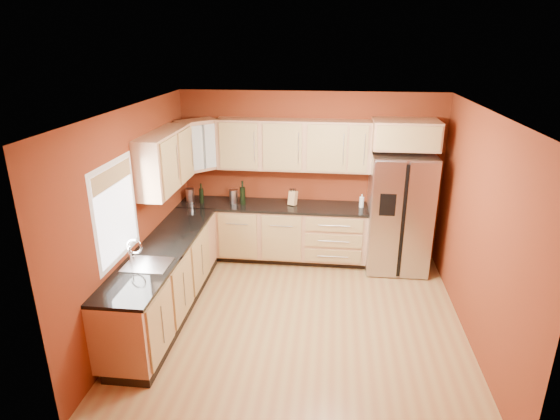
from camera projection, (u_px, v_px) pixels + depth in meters
The scene contains 23 objects.
floor at pixel (299, 320), 5.87m from camera, with size 4.00×4.00×0.00m, color #9D6A3C.
ceiling at pixel (303, 110), 4.97m from camera, with size 4.00×4.00×0.00m, color silver.
wall_back at pixel (310, 176), 7.29m from camera, with size 4.00×0.04×2.60m, color maroon.
wall_front at pixel (282, 321), 3.56m from camera, with size 4.00×0.04×2.60m, color maroon.
wall_left at pixel (135, 217), 5.64m from camera, with size 0.04×4.00×2.60m, color maroon.
wall_right at pixel (480, 231), 5.21m from camera, with size 0.04×4.00×2.60m, color maroon.
base_cabinets_back at pixel (273, 233), 7.36m from camera, with size 2.90×0.60×0.88m, color #AD7A54.
base_cabinets_left at pixel (165, 281), 5.90m from camera, with size 0.60×2.80×0.88m, color #AD7A54.
countertop_back at pixel (273, 206), 7.20m from camera, with size 2.90×0.62×0.04m, color black.
countertop_left at pixel (163, 248), 5.74m from camera, with size 0.62×2.80×0.04m, color black.
upper_cabinets_back at pixel (293, 145), 6.98m from camera, with size 2.30×0.33×0.75m, color #AD7A54.
upper_cabinets_left at pixel (165, 160), 6.11m from camera, with size 0.33×1.35×0.75m, color #AD7A54.
corner_upper_cabinet at pixel (198, 145), 6.98m from camera, with size 0.62×0.33×0.75m, color #AD7A54.
over_fridge_cabinet at pixel (405, 134), 6.60m from camera, with size 0.92×0.60×0.40m, color #AD7A54.
refrigerator at pixel (399, 213), 6.93m from camera, with size 0.90×0.75×1.78m, color #B8B8BD.
window at pixel (116, 212), 5.08m from camera, with size 0.03×0.90×1.00m, color white.
sink_faucet at pixel (146, 253), 5.22m from camera, with size 0.50×0.42×0.30m, color silver, non-canonical shape.
canister_left at pixel (234, 196), 7.22m from camera, with size 0.13×0.13×0.22m, color #B8B8BD.
canister_right at pixel (190, 195), 7.29m from camera, with size 0.13×0.13×0.21m, color #B8B8BD.
wine_bottle_a at pixel (243, 193), 7.15m from camera, with size 0.08×0.08×0.37m, color black, non-canonical shape.
wine_bottle_b at pixel (201, 193), 7.21m from camera, with size 0.07×0.07×0.31m, color black, non-canonical shape.
knife_block at pixel (293, 198), 7.15m from camera, with size 0.11×0.10×0.22m, color tan.
soap_dispenser at pixel (362, 201), 7.04m from camera, with size 0.07×0.07×0.20m, color white.
Camera 1 is at (0.34, -5.03, 3.32)m, focal length 30.00 mm.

